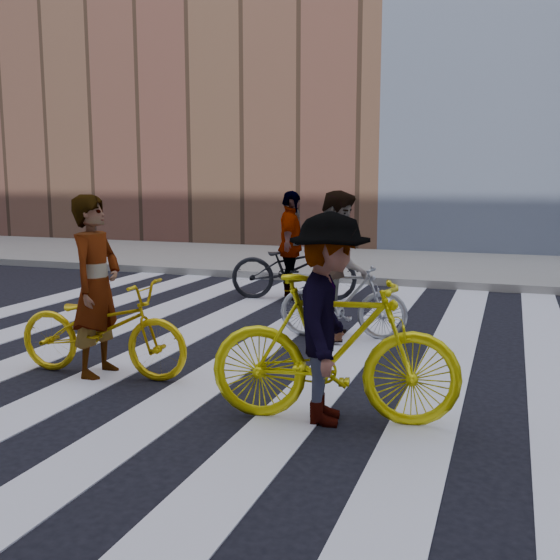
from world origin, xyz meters
The scene contains 11 objects.
ground centered at (0.00, 0.00, 0.00)m, with size 100.00×100.00×0.00m, color black.
sidewalk_far centered at (0.00, 7.50, 0.07)m, with size 100.00×5.00×0.15m, color gray.
zebra_crosswalk centered at (0.00, 0.00, 0.01)m, with size 8.25×10.00×0.01m.
bike_yellow_left centered at (-0.55, -1.62, 0.50)m, with size 0.66×1.91×1.00m, color #DFB90C.
bike_silver_mid centered at (1.39, 0.76, 0.49)m, with size 0.46×1.62×0.98m, color #A4A8AE.
bike_yellow_right centered at (2.03, -2.09, 0.62)m, with size 0.58×2.07×1.24m, color yellow.
bike_dark_rear centered at (-0.05, 3.11, 0.55)m, with size 0.73×2.10×1.10m, color black.
rider_left centered at (-0.60, -1.62, 0.93)m, with size 0.68×0.44×1.86m, color slate.
rider_mid centered at (1.34, 0.76, 0.93)m, with size 0.91×0.71×1.87m, color slate.
rider_right centered at (1.98, -2.09, 0.88)m, with size 1.13×0.65×1.75m, color slate.
rider_rear centered at (-0.10, 3.11, 0.91)m, with size 1.06×0.44×1.82m, color slate.
Camera 1 is at (3.36, -7.18, 2.02)m, focal length 42.00 mm.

